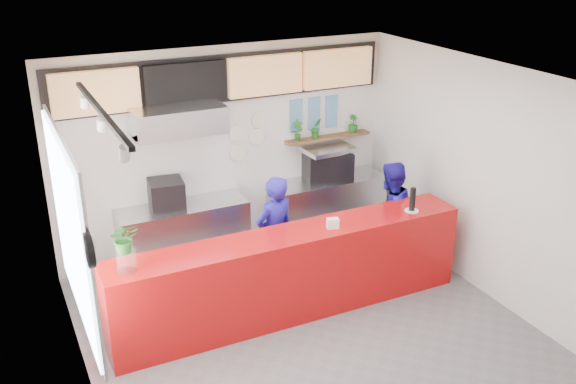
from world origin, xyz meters
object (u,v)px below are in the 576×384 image
object	(u,v)px
service_counter	(291,274)
panini_oven	(166,195)
staff_center	(275,236)
staff_right	(389,215)
espresso_machine	(328,166)
pepper_mill	(413,199)

from	to	relation	value
service_counter	panini_oven	size ratio (longest dim) A/B	9.93
service_counter	staff_center	xyz separation A→B (m)	(0.04, 0.57, 0.25)
service_counter	staff_right	world-z (taller)	staff_right
staff_center	espresso_machine	bearing A→B (deg)	-154.24
panini_oven	staff_center	distance (m)	1.64
staff_center	staff_right	size ratio (longest dim) A/B	1.04
staff_right	panini_oven	bearing A→B (deg)	-41.44
service_counter	panini_oven	distance (m)	2.13
panini_oven	espresso_machine	distance (m)	2.50
service_counter	panini_oven	bearing A→B (deg)	119.14
service_counter	pepper_mill	xyz separation A→B (m)	(1.66, -0.10, 0.72)
service_counter	espresso_machine	bearing A→B (deg)	50.24
panini_oven	espresso_machine	xyz separation A→B (m)	(2.50, 0.00, 0.02)
service_counter	staff_right	bearing A→B (deg)	16.22
pepper_mill	staff_right	bearing A→B (deg)	81.22
staff_center	panini_oven	bearing A→B (deg)	-63.85
service_counter	espresso_machine	xyz separation A→B (m)	(1.50, 1.80, 0.57)
staff_right	pepper_mill	distance (m)	0.79
panini_oven	pepper_mill	distance (m)	3.28
staff_center	pepper_mill	distance (m)	1.81
service_counter	staff_center	world-z (taller)	staff_center
staff_right	pepper_mill	size ratio (longest dim) A/B	5.09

